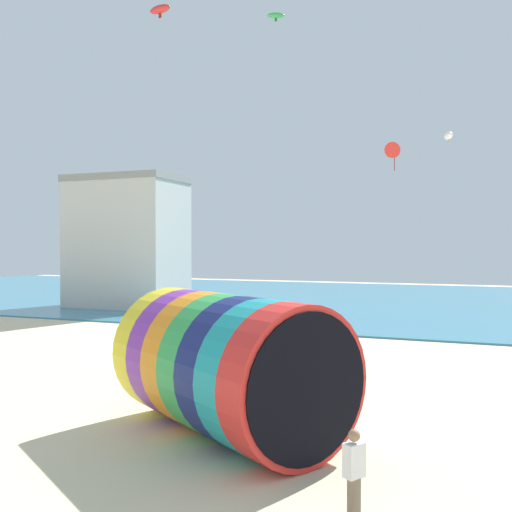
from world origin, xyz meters
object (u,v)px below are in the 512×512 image
at_px(kite_handler, 354,475).
at_px(kite_green_parafoil, 276,15).
at_px(giant_inflatable_tube, 228,365).
at_px(kite_red_parafoil, 160,9).
at_px(kite_red_delta, 394,149).
at_px(kite_white_parafoil, 448,136).

bearing_deg(kite_handler, kite_green_parafoil, 113.36).
bearing_deg(kite_handler, giant_inflatable_tube, 138.99).
height_order(kite_green_parafoil, kite_red_parafoil, kite_red_parafoil).
distance_m(kite_handler, kite_red_parafoil, 26.22).
relative_size(giant_inflatable_tube, kite_red_delta, 4.92).
relative_size(kite_handler, kite_white_parafoil, 2.31).
bearing_deg(kite_red_parafoil, kite_red_delta, 1.06).
relative_size(kite_white_parafoil, kite_green_parafoil, 0.77).
height_order(kite_red_delta, kite_green_parafoil, kite_green_parafoil).
relative_size(kite_red_delta, kite_red_parafoil, 1.04).
bearing_deg(kite_red_parafoil, kite_green_parafoil, 9.24).
height_order(kite_red_delta, kite_red_parafoil, kite_red_parafoil).
bearing_deg(kite_green_parafoil, giant_inflatable_tube, -75.67).
xyz_separation_m(giant_inflatable_tube, kite_green_parafoil, (-3.48, 13.61, 14.23)).
distance_m(kite_red_delta, kite_red_parafoil, 14.11).
bearing_deg(kite_white_parafoil, kite_red_delta, 108.23).
distance_m(kite_handler, kite_white_parafoil, 10.98).
distance_m(giant_inflatable_tube, kite_handler, 5.19).
bearing_deg(kite_handler, kite_red_delta, 95.29).
xyz_separation_m(kite_green_parafoil, kite_red_parafoil, (-5.94, -0.97, 0.81)).
distance_m(giant_inflatable_tube, kite_green_parafoil, 20.00).
bearing_deg(kite_white_parafoil, giant_inflatable_tube, -135.32).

